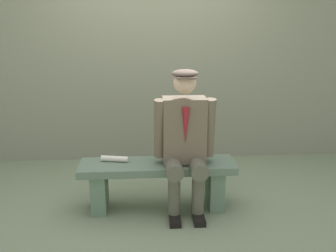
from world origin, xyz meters
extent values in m
plane|color=#6C7755|center=(0.00, 0.00, 0.00)|extent=(30.00, 30.00, 0.00)
cube|color=#556851|center=(0.00, 0.00, 0.41)|extent=(1.43, 0.37, 0.07)
cube|color=#5A7256|center=(-0.54, 0.00, 0.19)|extent=(0.13, 0.32, 0.38)
cube|color=#5A7256|center=(0.54, 0.00, 0.19)|extent=(0.13, 0.32, 0.38)
cube|color=brown|center=(-0.24, 0.00, 0.76)|extent=(0.38, 0.23, 0.59)
cylinder|color=#1E2338|center=(-0.24, 0.00, 1.03)|extent=(0.21, 0.21, 0.06)
cone|color=maroon|center=(-0.24, 0.12, 0.83)|extent=(0.07, 0.07, 0.33)
sphere|color=#DBAD8C|center=(-0.24, 0.02, 1.20)|extent=(0.20, 0.20, 0.20)
ellipsoid|color=brown|center=(-0.24, 0.02, 1.27)|extent=(0.23, 0.23, 0.07)
cube|color=brown|center=(-0.24, 0.11, 1.25)|extent=(0.16, 0.09, 0.02)
cylinder|color=#524F3C|center=(-0.35, 0.11, 0.46)|extent=(0.15, 0.42, 0.15)
cylinder|color=#524F3C|center=(-0.35, 0.22, 0.23)|extent=(0.11, 0.11, 0.46)
cube|color=black|center=(-0.35, 0.28, 0.03)|extent=(0.10, 0.24, 0.05)
cylinder|color=brown|center=(-0.46, 0.04, 0.79)|extent=(0.10, 0.16, 0.55)
cylinder|color=#524F3C|center=(-0.14, 0.11, 0.46)|extent=(0.15, 0.42, 0.15)
cylinder|color=#524F3C|center=(-0.14, 0.22, 0.23)|extent=(0.11, 0.11, 0.46)
cube|color=black|center=(-0.14, 0.28, 0.03)|extent=(0.10, 0.24, 0.05)
cylinder|color=brown|center=(-0.02, 0.04, 0.79)|extent=(0.11, 0.18, 0.55)
cylinder|color=beige|center=(0.39, -0.06, 0.48)|extent=(0.26, 0.11, 0.05)
cube|color=gray|center=(0.00, -1.47, 1.02)|extent=(12.00, 0.24, 2.03)
camera|label=1|loc=(0.12, 3.19, 1.69)|focal=39.63mm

